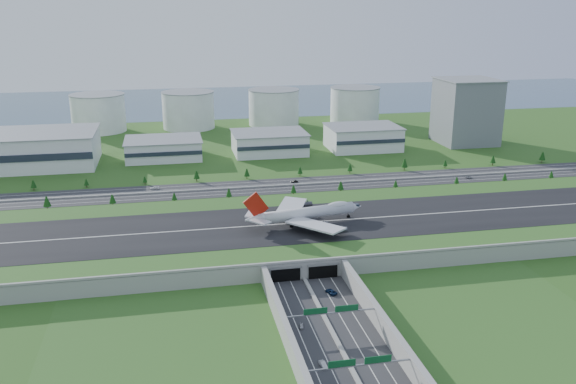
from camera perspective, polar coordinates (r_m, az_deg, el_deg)
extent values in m
plane|color=#2B4716|center=(318.83, -0.46, -4.39)|extent=(1200.00, 1200.00, 0.00)
cube|color=#979691|center=(317.38, -0.47, -3.72)|extent=(520.00, 100.00, 8.00)
cube|color=#274F1B|center=(315.95, -0.47, -3.03)|extent=(520.00, 100.00, 0.16)
cube|color=black|center=(315.90, -0.47, -3.01)|extent=(520.00, 58.00, 0.12)
cube|color=silver|center=(315.87, -0.47, -2.99)|extent=(520.00, 0.90, 0.02)
cube|color=#979691|center=(270.89, 1.51, -6.47)|extent=(520.00, 1.20, 1.20)
cube|color=#28282B|center=(222.89, 5.05, -14.62)|extent=(34.00, 120.00, 0.12)
cube|color=#979691|center=(222.68, 5.06, -14.54)|extent=(1.60, 120.00, 0.90)
cube|color=#979691|center=(225.39, -0.21, -12.99)|extent=(2.40, 100.00, 8.00)
cube|color=#979691|center=(234.20, 8.76, -11.97)|extent=(2.40, 100.00, 8.00)
cube|color=black|center=(270.79, -0.23, -7.73)|extent=(13.00, 1.20, 6.00)
cube|color=black|center=(274.25, 3.29, -7.42)|extent=(13.00, 1.20, 6.00)
cylinder|color=gray|center=(229.77, -0.66, -12.50)|extent=(0.70, 0.70, 7.00)
cylinder|color=gray|center=(238.79, 8.52, -11.48)|extent=(0.70, 0.70, 7.00)
cube|color=gray|center=(231.77, 4.05, -11.22)|extent=(38.00, 0.50, 0.50)
cube|color=#0C4C23|center=(229.65, 2.59, -11.08)|extent=(9.00, 0.30, 2.40)
cube|color=#0C4C23|center=(232.54, 5.51, -10.77)|extent=(9.00, 0.30, 2.40)
cylinder|color=gray|center=(200.71, 1.28, -17.36)|extent=(0.70, 0.70, 7.00)
cylinder|color=gray|center=(210.97, 11.81, -15.87)|extent=(0.70, 0.70, 7.00)
cube|color=gray|center=(203.00, 6.74, -15.79)|extent=(38.00, 0.50, 0.50)
cube|color=#0C4C23|center=(200.59, 5.07, -15.70)|extent=(9.00, 0.30, 2.40)
cube|color=#0C4C23|center=(203.89, 8.42, -15.24)|extent=(9.00, 0.30, 2.40)
cube|color=#28282B|center=(407.42, -2.98, 0.45)|extent=(560.00, 36.00, 0.12)
cylinder|color=#3D2819|center=(389.09, -21.58, -1.37)|extent=(0.50, 0.50, 3.02)
cone|color=black|center=(387.96, -21.64, -0.83)|extent=(4.69, 4.69, 6.03)
cylinder|color=#3D2819|center=(383.87, -16.07, -1.09)|extent=(0.50, 0.50, 2.65)
cone|color=black|center=(382.86, -16.11, -0.60)|extent=(4.13, 4.13, 5.31)
cylinder|color=#3D2819|center=(382.30, -10.57, -0.80)|extent=(0.50, 0.50, 2.18)
cone|color=black|center=(381.46, -10.60, -0.41)|extent=(3.39, 3.39, 4.36)
cylinder|color=#3D2819|center=(383.86, -5.54, -0.49)|extent=(0.50, 0.50, 2.45)
cone|color=black|center=(382.92, -5.55, -0.04)|extent=(3.81, 3.81, 4.90)
cylinder|color=#3D2819|center=(389.82, 0.51, -0.13)|extent=(0.50, 0.50, 2.40)
cone|color=black|center=(388.92, 0.51, 0.30)|extent=(3.73, 3.73, 4.80)
cylinder|color=#3D2819|center=(397.11, 4.94, 0.15)|extent=(0.50, 0.50, 2.66)
cone|color=black|center=(396.13, 4.96, 0.62)|extent=(4.14, 4.14, 5.32)
cylinder|color=#3D2819|center=(409.03, 10.02, 0.41)|extent=(0.50, 0.50, 2.10)
cone|color=black|center=(408.28, 10.04, 0.78)|extent=(3.27, 3.27, 4.20)
cylinder|color=#3D2819|center=(426.42, 15.48, 0.74)|extent=(0.50, 0.50, 2.12)
cone|color=black|center=(425.69, 15.51, 1.09)|extent=(3.29, 3.29, 4.24)
cylinder|color=#3D2819|center=(443.25, 19.59, 0.99)|extent=(0.50, 0.50, 2.29)
cone|color=black|center=(442.49, 19.63, 1.35)|extent=(3.56, 3.56, 4.58)
cylinder|color=#3D2819|center=(462.24, 23.38, 1.20)|extent=(0.50, 0.50, 2.22)
cone|color=black|center=(461.53, 23.42, 1.53)|extent=(3.45, 3.45, 4.44)
cylinder|color=#3D2819|center=(433.58, -22.68, 0.31)|extent=(0.50, 0.50, 2.48)
cone|color=black|center=(432.75, -22.73, 0.71)|extent=(3.86, 3.86, 4.97)
cylinder|color=#3D2819|center=(428.06, -18.32, 0.54)|extent=(0.50, 0.50, 2.06)
cone|color=black|center=(427.36, -18.35, 0.88)|extent=(3.21, 3.21, 4.12)
cylinder|color=#3D2819|center=(424.81, -13.24, 0.84)|extent=(0.50, 0.50, 1.99)
cone|color=black|center=(424.12, -13.26, 1.17)|extent=(3.09, 3.09, 3.97)
cylinder|color=#3D2819|center=(424.70, -8.54, 1.16)|extent=(0.50, 0.50, 2.77)
cone|color=black|center=(423.74, -8.56, 1.62)|extent=(4.31, 4.31, 5.55)
cylinder|color=#3D2819|center=(427.57, -3.87, 1.41)|extent=(0.50, 0.50, 2.56)
cone|color=black|center=(426.69, -3.88, 1.83)|extent=(3.98, 3.98, 5.12)
cylinder|color=#3D2819|center=(433.91, 1.13, 1.67)|extent=(0.50, 0.50, 2.32)
cone|color=black|center=(433.13, 1.13, 2.05)|extent=(3.61, 3.61, 4.64)
cylinder|color=#3D2819|center=(443.07, 5.80, 1.92)|extent=(0.50, 0.50, 2.40)
cone|color=black|center=(442.28, 5.82, 2.30)|extent=(3.73, 3.73, 4.79)
cylinder|color=#3D2819|center=(456.74, 10.83, 2.20)|extent=(0.50, 0.50, 3.06)
cone|color=black|center=(455.76, 10.85, 2.68)|extent=(4.76, 4.76, 6.12)
cylinder|color=#3D2819|center=(469.74, 14.48, 2.32)|extent=(0.50, 0.50, 2.15)
cone|color=black|center=(469.07, 14.50, 2.64)|extent=(3.34, 3.34, 4.29)
cylinder|color=#3D2819|center=(487.52, 18.60, 2.53)|extent=(0.50, 0.50, 2.70)
cone|color=black|center=(486.71, 18.63, 2.92)|extent=(4.20, 4.20, 5.40)
cylinder|color=#3D2819|center=(509.23, 22.67, 2.71)|extent=(0.50, 0.50, 3.00)
cone|color=black|center=(508.37, 22.72, 3.12)|extent=(4.67, 4.67, 6.00)
cube|color=silver|center=(500.84, -24.28, 3.58)|extent=(120.00, 60.00, 25.00)
cube|color=silver|center=(493.59, -11.56, 3.99)|extent=(58.00, 42.00, 15.00)
cube|color=silver|center=(499.89, -1.76, 4.62)|extent=(58.00, 42.00, 17.00)
cube|color=silver|center=(518.62, 7.02, 5.07)|extent=(58.00, 42.00, 19.00)
cube|color=slate|center=(556.58, 16.34, 7.23)|extent=(46.00, 46.00, 55.00)
cylinder|color=silver|center=(612.82, -17.32, 7.05)|extent=(50.00, 50.00, 35.00)
cylinder|color=silver|center=(609.77, -9.30, 7.56)|extent=(50.00, 50.00, 35.00)
cylinder|color=silver|center=(618.51, -1.34, 7.91)|extent=(50.00, 50.00, 35.00)
cylinder|color=silver|center=(638.53, 6.27, 8.11)|extent=(50.00, 50.00, 35.00)
cube|color=#38536B|center=(782.04, -7.18, 8.44)|extent=(1200.00, 260.00, 0.06)
cylinder|color=silver|center=(315.27, 1.73, -1.99)|extent=(53.17, 15.25, 6.05)
cone|color=silver|center=(326.90, 6.30, -1.38)|extent=(8.51, 7.28, 6.05)
cone|color=silver|center=(305.71, -3.17, -2.56)|extent=(10.37, 7.61, 6.05)
ellipsoid|color=silver|center=(321.72, 4.68, -1.23)|extent=(13.52, 6.90, 3.72)
cube|color=silver|center=(301.03, 2.59, -3.14)|extent=(28.15, 29.29, 1.49)
cube|color=silver|center=(328.94, 0.32, -1.33)|extent=(22.00, 30.90, 1.49)
cylinder|color=#38383D|center=(308.28, 3.32, -3.06)|extent=(5.34, 3.65, 2.84)
cylinder|color=#38383D|center=(301.77, 5.10, -3.56)|extent=(5.34, 3.65, 2.84)
cylinder|color=#38383D|center=(327.79, 1.67, -1.79)|extent=(5.34, 3.65, 2.84)
cylinder|color=#38383D|center=(338.90, 1.84, -1.14)|extent=(5.34, 3.65, 2.84)
cube|color=silver|center=(300.25, -2.63, -2.77)|extent=(11.03, 11.60, 0.57)
cube|color=silver|center=(311.24, -3.37, -2.05)|extent=(8.87, 11.71, 0.57)
cube|color=#AB170B|center=(303.64, -3.03, -1.26)|extent=(13.41, 3.20, 14.17)
cylinder|color=black|center=(326.78, 5.66, -2.29)|extent=(1.80, 0.66, 1.80)
cylinder|color=black|center=(312.94, 1.30, -3.10)|extent=(1.80, 0.66, 1.80)
cylinder|color=black|center=(318.18, 0.88, -2.75)|extent=(1.80, 0.66, 1.80)
cylinder|color=black|center=(310.92, 0.33, -3.23)|extent=(1.80, 0.66, 1.80)
cylinder|color=black|center=(316.20, -0.08, -2.88)|extent=(1.80, 0.66, 1.80)
imported|color=#A8A8AD|center=(235.97, 1.28, -12.40)|extent=(2.44, 4.28, 1.37)
imported|color=silver|center=(214.04, 3.30, -15.79)|extent=(2.29, 4.91, 1.56)
imported|color=#0C1F3E|center=(261.43, 4.05, -9.28)|extent=(4.85, 6.64, 1.68)
imported|color=black|center=(417.15, 0.62, 0.99)|extent=(4.93, 2.18, 1.58)
imported|color=#A8A8AD|center=(446.11, 16.54, 1.33)|extent=(5.42, 3.66, 1.38)
imported|color=white|center=(411.78, -12.40, 0.37)|extent=(5.89, 2.53, 1.69)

